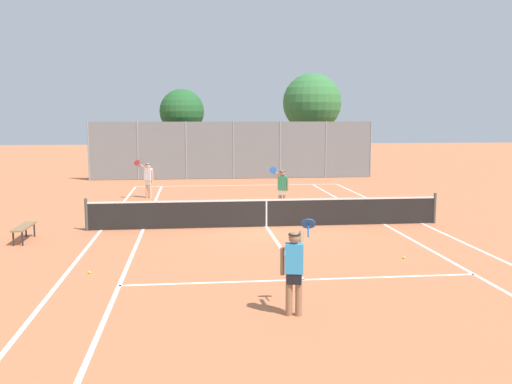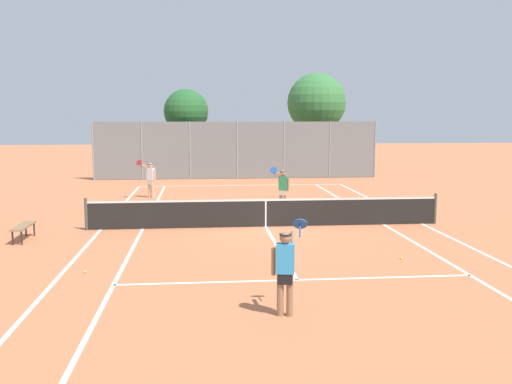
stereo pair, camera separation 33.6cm
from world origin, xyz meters
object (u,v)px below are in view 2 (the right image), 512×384
(player_far_right, at_px, (283,187))
(loose_tennis_ball_2, at_px, (253,211))
(player_near_side, at_px, (285,267))
(loose_tennis_ball_0, at_px, (272,191))
(loose_tennis_ball_5, at_px, (85,272))
(courtside_bench, at_px, (23,227))
(player_far_left, at_px, (150,178))
(loose_tennis_ball_4, at_px, (316,200))
(loose_tennis_ball_1, at_px, (401,258))
(tree_behind_left, at_px, (187,113))
(tennis_net, at_px, (266,212))
(loose_tennis_ball_3, at_px, (359,197))
(tree_behind_right, at_px, (316,104))

(player_far_right, bearing_deg, loose_tennis_ball_2, -171.02)
(player_near_side, relative_size, loose_tennis_ball_0, 26.88)
(loose_tennis_ball_5, relative_size, courtside_bench, 0.04)
(player_far_left, relative_size, loose_tennis_ball_4, 26.88)
(courtside_bench, bearing_deg, loose_tennis_ball_4, 35.02)
(player_far_right, height_order, loose_tennis_ball_1, player_far_right)
(loose_tennis_ball_1, height_order, loose_tennis_ball_4, same)
(player_far_left, relative_size, courtside_bench, 1.18)
(player_far_right, bearing_deg, tree_behind_left, 106.36)
(loose_tennis_ball_0, bearing_deg, tree_behind_left, 118.05)
(tennis_net, height_order, loose_tennis_ball_5, tennis_net)
(courtside_bench, bearing_deg, loose_tennis_ball_2, 31.85)
(player_far_left, bearing_deg, loose_tennis_ball_1, -58.47)
(loose_tennis_ball_2, distance_m, tree_behind_left, 14.97)
(loose_tennis_ball_0, relative_size, loose_tennis_ball_4, 1.00)
(player_far_right, distance_m, loose_tennis_ball_2, 1.53)
(player_near_side, distance_m, player_far_right, 12.18)
(loose_tennis_ball_4, distance_m, courtside_bench, 12.77)
(loose_tennis_ball_3, bearing_deg, tree_behind_right, 88.12)
(player_far_right, height_order, loose_tennis_ball_4, player_far_right)
(loose_tennis_ball_4, bearing_deg, tennis_net, -116.31)
(loose_tennis_ball_2, bearing_deg, tree_behind_left, 101.48)
(loose_tennis_ball_0, bearing_deg, loose_tennis_ball_4, -63.81)
(loose_tennis_ball_4, relative_size, tree_behind_left, 0.01)
(tennis_net, relative_size, courtside_bench, 8.00)
(player_far_right, xyz_separation_m, loose_tennis_ball_4, (1.85, 2.55, -0.89))
(player_far_right, relative_size, loose_tennis_ball_0, 26.88)
(loose_tennis_ball_5, bearing_deg, loose_tennis_ball_1, 4.09)
(loose_tennis_ball_0, relative_size, tree_behind_right, 0.01)
(loose_tennis_ball_2, distance_m, loose_tennis_ball_5, 9.77)
(player_far_right, relative_size, tree_behind_left, 0.33)
(player_far_left, height_order, loose_tennis_ball_5, player_far_left)
(player_far_right, relative_size, loose_tennis_ball_5, 26.88)
(loose_tennis_ball_1, relative_size, loose_tennis_ball_2, 1.00)
(courtside_bench, bearing_deg, loose_tennis_ball_3, 32.14)
(loose_tennis_ball_3, height_order, loose_tennis_ball_4, same)
(player_far_left, relative_size, tree_behind_right, 0.27)
(player_far_left, bearing_deg, loose_tennis_ball_4, -12.19)
(player_far_left, distance_m, player_far_right, 6.94)
(loose_tennis_ball_2, relative_size, loose_tennis_ball_4, 1.00)
(player_near_side, distance_m, loose_tennis_ball_3, 16.26)
(player_near_side, bearing_deg, loose_tennis_ball_3, 69.45)
(tennis_net, bearing_deg, loose_tennis_ball_3, 52.04)
(player_near_side, xyz_separation_m, loose_tennis_ball_5, (-4.33, 3.37, -0.89))
(loose_tennis_ball_5, height_order, tree_behind_left, tree_behind_left)
(loose_tennis_ball_0, height_order, loose_tennis_ball_1, same)
(player_near_side, bearing_deg, loose_tennis_ball_4, 76.37)
(tennis_net, distance_m, loose_tennis_ball_2, 3.21)
(player_far_right, height_order, loose_tennis_ball_5, player_far_right)
(player_far_left, bearing_deg, courtside_bench, -108.77)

